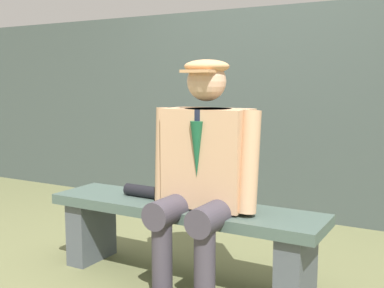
{
  "coord_description": "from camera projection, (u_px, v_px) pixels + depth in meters",
  "views": [
    {
      "loc": [
        -1.38,
        2.32,
        1.15
      ],
      "look_at": [
        -0.07,
        0.0,
        0.81
      ],
      "focal_mm": 45.01,
      "sensor_mm": 36.0,
      "label": 1
    }
  ],
  "objects": [
    {
      "name": "stadium_wall",
      "position": [
        281.0,
        113.0,
        4.17
      ],
      "size": [
        12.0,
        0.24,
        1.79
      ],
      "primitive_type": "cube",
      "color": "#414C49",
      "rests_on": "ground"
    },
    {
      "name": "rolled_magazine",
      "position": [
        144.0,
        191.0,
        2.91
      ],
      "size": [
        0.26,
        0.08,
        0.07
      ],
      "primitive_type": "cylinder",
      "rotation": [
        0.0,
        1.57,
        -0.04
      ],
      "color": "black",
      "rests_on": "bench"
    },
    {
      "name": "seated_man",
      "position": [
        203.0,
        167.0,
        2.6
      ],
      "size": [
        0.62,
        0.58,
        1.27
      ],
      "color": "tan",
      "rests_on": "ground"
    },
    {
      "name": "bench",
      "position": [
        182.0,
        227.0,
        2.78
      ],
      "size": [
        1.65,
        0.4,
        0.46
      ],
      "color": "#475B53",
      "rests_on": "ground"
    },
    {
      "name": "ground_plane",
      "position": [
        182.0,
        280.0,
        2.83
      ],
      "size": [
        30.0,
        30.0,
        0.0
      ],
      "primitive_type": "plane",
      "color": "olive"
    }
  ]
}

